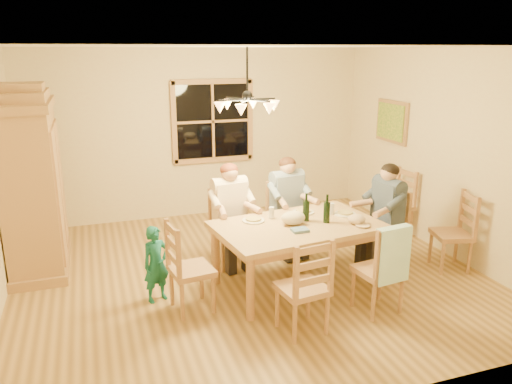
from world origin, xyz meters
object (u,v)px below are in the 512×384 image
object	(u,v)px
dining_table	(298,232)
child	(156,264)
adult_woman	(230,202)
chair_spare_back	(394,216)
chair_far_right	(287,232)
adult_plaid_man	(287,194)
adult_slate_man	(387,202)
chandelier	(247,104)
chair_near_left	(302,303)
chair_spare_front	(450,246)
chair_near_right	(377,284)
chair_end_left	(192,283)
chair_far_left	(231,242)
wine_bottle_a	(306,207)
armoire	(33,187)
wine_bottle_b	(327,209)
chair_end_right	(384,243)

from	to	relation	value
dining_table	child	distance (m)	1.62
adult_woman	chair_spare_back	xyz separation A→B (m)	(2.58, 0.24, -0.54)
chair_far_right	adult_plaid_man	world-z (taller)	adult_plaid_man
adult_slate_man	child	distance (m)	2.90
adult_woman	adult_slate_man	distance (m)	1.95
chandelier	chair_near_left	xyz separation A→B (m)	(0.10, -1.40, -1.77)
chair_far_right	chair_spare_front	distance (m)	2.08
chair_near_right	chair_end_left	xyz separation A→B (m)	(-1.84, 0.64, 0.00)
chair_far_left	chair_spare_front	xyz separation A→B (m)	(2.58, -0.99, 0.00)
chandelier	chair_end_left	world-z (taller)	chandelier
chair_near_right	wine_bottle_a	distance (m)	1.16
chair_far_left	chair_far_right	bearing A→B (deg)	180.00
chair_far_left	adult_woman	world-z (taller)	adult_woman
armoire	wine_bottle_b	bearing A→B (deg)	-26.13
chandelier	adult_woman	size ratio (longest dim) A/B	0.88
adult_woman	wine_bottle_b	size ratio (longest dim) A/B	2.65
adult_woman	adult_plaid_man	xyz separation A→B (m)	(0.81, 0.11, 0.00)
armoire	chair_far_right	size ratio (longest dim) A/B	2.32
chair_far_right	dining_table	bearing A→B (deg)	67.62
chandelier	dining_table	distance (m)	1.56
chair_near_right	child	bearing A→B (deg)	148.53
armoire	chair_far_right	world-z (taller)	armoire
armoire	adult_slate_man	distance (m)	4.36
chair_end_right	wine_bottle_a	xyz separation A→B (m)	(-1.14, -0.09, 0.62)
dining_table	adult_woman	world-z (taller)	adult_woman
wine_bottle_b	chair_far_left	bearing A→B (deg)	136.65
chair_far_left	chair_spare_front	world-z (taller)	same
chair_end_left	chair_spare_back	world-z (taller)	same
chair_far_right	child	bearing A→B (deg)	14.80
chair_end_left	adult_plaid_man	xyz separation A→B (m)	(1.51, 1.08, 0.54)
chair_far_left	wine_bottle_b	bearing A→B (deg)	129.16
child	wine_bottle_a	bearing A→B (deg)	-24.74
wine_bottle_a	chair_spare_back	size ratio (longest dim) A/B	0.33
adult_plaid_man	chair_spare_front	world-z (taller)	adult_plaid_man
armoire	chair_spare_back	world-z (taller)	armoire
armoire	chair_near_right	bearing A→B (deg)	-34.06
chair_end_right	adult_slate_man	bearing A→B (deg)	96.54
adult_slate_man	chair_spare_front	world-z (taller)	adult_slate_man
adult_woman	wine_bottle_a	xyz separation A→B (m)	(0.70, -0.73, 0.08)
chandelier	chair_spare_front	bearing A→B (deg)	-15.08
chair_end_left	adult_woman	bearing A→B (deg)	136.74
armoire	dining_table	distance (m)	3.27
chandelier	chair_near_left	bearing A→B (deg)	-85.86
adult_plaid_man	chair_near_right	bearing A→B (deg)	93.37
dining_table	adult_plaid_man	size ratio (longest dim) A/B	2.26
chair_far_left	chair_end_left	bearing A→B (deg)	46.74
chair_spare_back	child	bearing A→B (deg)	98.43
chair_spare_front	dining_table	bearing A→B (deg)	99.36
chandelier	chair_far_right	size ratio (longest dim) A/B	0.78
chair_end_left	wine_bottle_a	distance (m)	1.55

